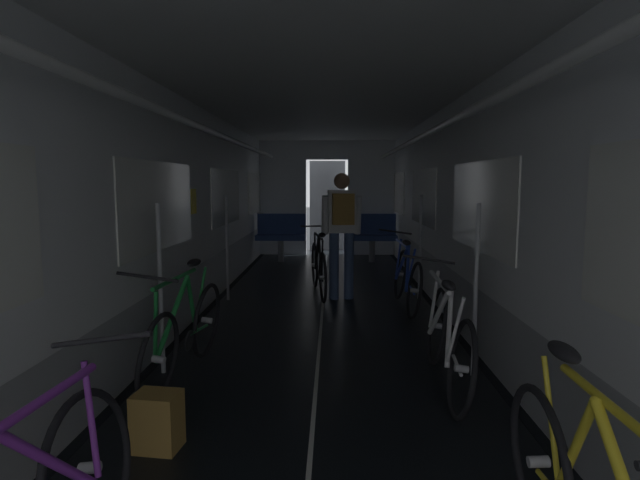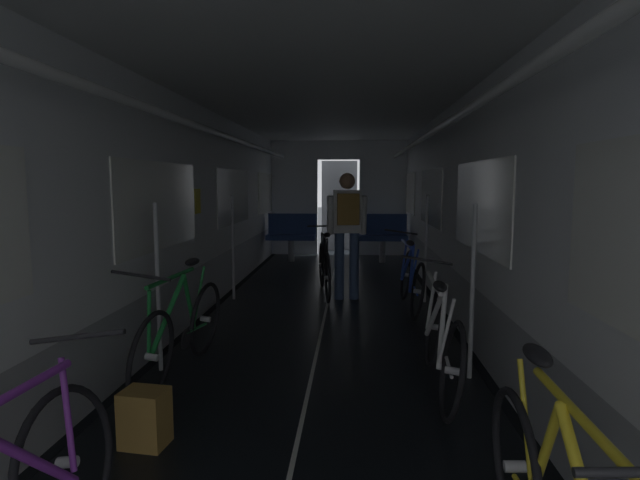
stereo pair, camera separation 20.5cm
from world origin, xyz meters
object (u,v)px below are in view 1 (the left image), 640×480
bench_seat_far_left (281,233)px  person_cyclist_aisle (342,224)px  bicycle_white (447,339)px  bicycle_green (185,331)px  backpack_on_floor (157,421)px  bicycle_blue (407,278)px  bicycle_black_in_aisle (319,267)px  bench_seat_far_right (372,233)px

bench_seat_far_left → person_cyclist_aisle: person_cyclist_aisle is taller
bicycle_white → person_cyclist_aisle: (-0.75, 2.93, 0.63)m
bicycle_green → bicycle_white: 2.05m
bicycle_green → backpack_on_floor: bearing=-82.3°
person_cyclist_aisle → bench_seat_far_left: bearing=109.3°
bicycle_blue → person_cyclist_aisle: person_cyclist_aisle is taller
bicycle_green → person_cyclist_aisle: (1.30, 2.79, 0.63)m
bench_seat_far_left → backpack_on_floor: (0.00, -7.17, -0.40)m
bench_seat_far_left → bicycle_black_in_aisle: bench_seat_far_left is taller
person_cyclist_aisle → bicycle_black_in_aisle: (-0.32, 0.27, -0.63)m
bench_seat_far_right → backpack_on_floor: (-1.80, -7.17, -0.40)m
bench_seat_far_left → bicycle_green: 6.08m
person_cyclist_aisle → bicycle_black_in_aisle: bearing=139.8°
bicycle_green → bench_seat_far_left: bearing=88.6°
bicycle_blue → person_cyclist_aisle: bearing=149.2°
bench_seat_far_left → bicycle_white: bicycle_white is taller
bench_seat_far_left → bicycle_green: (-0.15, -6.07, -0.19)m
bicycle_green → bicycle_blue: 3.12m
bicycle_green → bicycle_white: bicycle_white is taller
bicycle_green → bicycle_black_in_aisle: bicycle_green is taller
bench_seat_far_left → bench_seat_far_right: same height
bench_seat_far_left → bicycle_blue: 4.24m
bench_seat_far_right → bicycle_blue: size_ratio=0.58×
backpack_on_floor → bicycle_blue: bearing=60.3°
bicycle_white → bicycle_blue: bearing=88.9°
bench_seat_far_left → bench_seat_far_right: 1.80m
bicycle_black_in_aisle → bicycle_white: bearing=-71.5°
bench_seat_far_right → bicycle_white: bicycle_white is taller
bench_seat_far_right → bicycle_green: size_ratio=0.58×
bicycle_black_in_aisle → bench_seat_far_left: bearing=105.4°
bicycle_white → bicycle_black_in_aisle: 3.37m
bench_seat_far_left → bicycle_black_in_aisle: size_ratio=0.58×
bicycle_blue → bicycle_black_in_aisle: (-1.12, 0.74, 0.00)m
person_cyclist_aisle → backpack_on_floor: person_cyclist_aisle is taller
bench_seat_far_left → person_cyclist_aisle: size_ratio=0.58×
bicycle_black_in_aisle → person_cyclist_aisle: bearing=-40.2°
bench_seat_far_right → person_cyclist_aisle: 3.37m
person_cyclist_aisle → backpack_on_floor: bearing=-106.4°
backpack_on_floor → person_cyclist_aisle: bearing=73.6°
bench_seat_far_left → bench_seat_far_right: size_ratio=1.00×
bench_seat_far_left → bicycle_green: bench_seat_far_left is taller
bench_seat_far_right → bicycle_blue: bicycle_blue is taller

